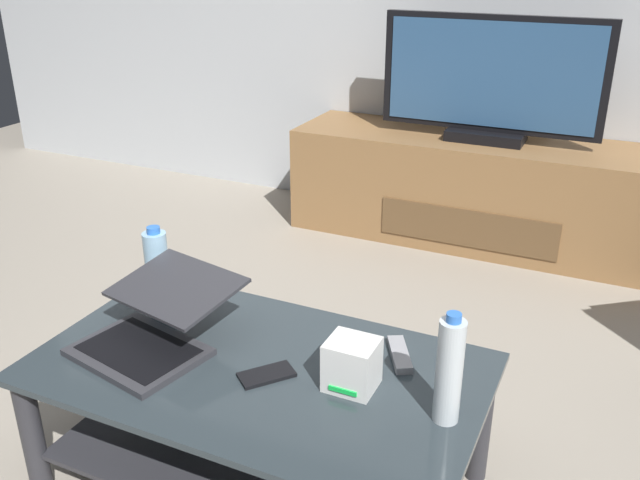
{
  "coord_description": "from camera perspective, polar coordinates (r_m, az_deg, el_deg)",
  "views": [
    {
      "loc": [
        0.88,
        -1.34,
        1.42
      ],
      "look_at": [
        0.04,
        0.47,
        0.55
      ],
      "focal_mm": 38.64,
      "sensor_mm": 36.0,
      "label": 1
    }
  ],
  "objects": [
    {
      "name": "ground_plane",
      "position": [
        2.14,
        -6.47,
        -18.13
      ],
      "size": [
        7.68,
        7.68,
        0.0
      ],
      "primitive_type": "plane",
      "color": "#9E9384"
    },
    {
      "name": "coffee_table",
      "position": [
        1.91,
        -5.05,
        -13.4
      ],
      "size": [
        1.17,
        0.67,
        0.4
      ],
      "color": "#2D383D",
      "rests_on": "ground"
    },
    {
      "name": "media_cabinet",
      "position": [
        3.55,
        13.21,
        3.99
      ],
      "size": [
        1.89,
        0.52,
        0.53
      ],
      "color": "olive",
      "rests_on": "ground"
    },
    {
      "name": "television",
      "position": [
        3.39,
        13.99,
        12.56
      ],
      "size": [
        1.04,
        0.2,
        0.58
      ],
      "color": "black",
      "rests_on": "media_cabinet"
    },
    {
      "name": "laptop",
      "position": [
        1.93,
        -13.59,
        -6.87
      ],
      "size": [
        0.41,
        0.46,
        0.17
      ],
      "color": "#333338",
      "rests_on": "coffee_table"
    },
    {
      "name": "router_box",
      "position": [
        1.72,
        2.66,
        -10.25
      ],
      "size": [
        0.12,
        0.11,
        0.13
      ],
      "color": "white",
      "rests_on": "coffee_table"
    },
    {
      "name": "water_bottle_near",
      "position": [
        2.17,
        -13.36,
        -1.91
      ],
      "size": [
        0.07,
        0.07,
        0.23
      ],
      "color": "#99C6E5",
      "rests_on": "coffee_table"
    },
    {
      "name": "water_bottle_far",
      "position": [
        1.6,
        10.65,
        -10.58
      ],
      "size": [
        0.06,
        0.06,
        0.28
      ],
      "color": "silver",
      "rests_on": "coffee_table"
    },
    {
      "name": "cell_phone",
      "position": [
        1.79,
        -4.44,
        -11.07
      ],
      "size": [
        0.14,
        0.15,
        0.01
      ],
      "primitive_type": "cube",
      "rotation": [
        0.0,
        0.0,
        -0.69
      ],
      "color": "black",
      "rests_on": "coffee_table"
    },
    {
      "name": "tv_remote",
      "position": [
        1.86,
        6.61,
        -9.39
      ],
      "size": [
        0.11,
        0.16,
        0.02
      ],
      "primitive_type": "cube",
      "rotation": [
        0.0,
        0.0,
        0.49
      ],
      "color": "#99999E",
      "rests_on": "coffee_table"
    }
  ]
}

